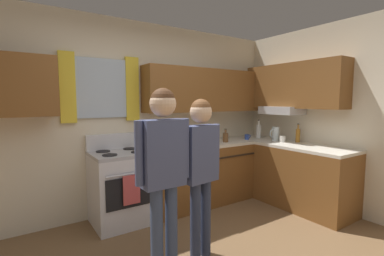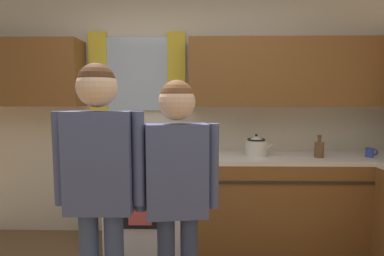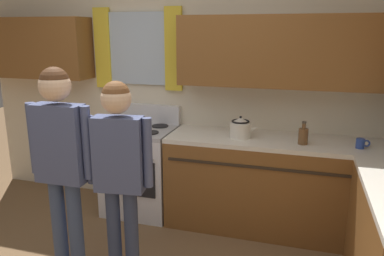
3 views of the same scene
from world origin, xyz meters
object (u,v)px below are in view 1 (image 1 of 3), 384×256
stovetop_kettle (193,138)px  adult_left (163,160)px  stove_oven (121,186)px  bottle_oil_amber (298,135)px  bottle_milk_white (259,131)px  adult_in_plaid (201,160)px  water_pitcher (275,134)px  bottle_squat_brown (226,137)px  mug_cobalt_blue (247,137)px  mug_ceramic_white (283,139)px

stovetop_kettle → adult_left: adult_left is taller
stove_oven → stovetop_kettle: bearing=-2.5°
bottle_oil_amber → bottle_milk_white: size_ratio=0.91×
stove_oven → adult_in_plaid: 1.34m
bottle_oil_amber → water_pitcher: (-0.16, 0.29, 0.00)m
adult_left → bottle_squat_brown: bearing=34.3°
stove_oven → bottle_squat_brown: 1.69m
bottle_squat_brown → adult_in_plaid: size_ratio=0.13×
stove_oven → mug_cobalt_blue: size_ratio=9.58×
bottle_oil_amber → water_pitcher: bearing=119.0°
bottle_squat_brown → adult_in_plaid: (-1.23, -1.07, -0.00)m
bottle_oil_amber → bottle_milk_white: bottle_milk_white is taller
bottle_squat_brown → bottle_milk_white: bottle_milk_white is taller
bottle_oil_amber → adult_left: 2.62m
mug_cobalt_blue → adult_in_plaid: 2.02m
stovetop_kettle → water_pitcher: (1.31, -0.39, 0.02)m
bottle_milk_white → mug_cobalt_blue: size_ratio=2.73×
bottle_squat_brown → mug_ceramic_white: size_ratio=1.63×
stove_oven → bottle_oil_amber: bottle_oil_amber is taller
bottle_squat_brown → bottle_oil_amber: size_ratio=0.72×
bottle_squat_brown → stove_oven: bearing=176.3°
stove_oven → adult_left: size_ratio=0.67×
stovetop_kettle → bottle_squat_brown: bearing=-5.9°
water_pitcher → bottle_milk_white: bearing=88.5°
bottle_oil_amber → mug_cobalt_blue: 0.77m
water_pitcher → adult_in_plaid: size_ratio=0.14×
adult_left → adult_in_plaid: adult_left is taller
water_pitcher → adult_in_plaid: adult_in_plaid is taller
stove_oven → bottle_milk_white: (2.36, -0.08, 0.55)m
bottle_milk_white → water_pitcher: (-0.01, -0.36, -0.01)m
stovetop_kettle → adult_left: bearing=-132.6°
mug_cobalt_blue → bottle_milk_white: bearing=2.4°
bottle_squat_brown → mug_cobalt_blue: bearing=1.9°
bottle_squat_brown → water_pitcher: 0.81m
mug_ceramic_white → adult_left: adult_left is taller
stovetop_kettle → water_pitcher: water_pitcher is taller
stovetop_kettle → mug_ceramic_white: bearing=-22.8°
bottle_oil_amber → adult_left: size_ratio=0.18×
bottle_squat_brown → bottle_milk_white: (0.75, 0.03, 0.04)m
stove_oven → adult_in_plaid: adult_in_plaid is taller
bottle_squat_brown → adult_in_plaid: adult_in_plaid is taller
stove_oven → bottle_milk_white: size_ratio=3.51×
mug_ceramic_white → stovetop_kettle: size_ratio=0.46×
bottle_oil_amber → mug_ceramic_white: (-0.18, 0.14, -0.06)m
stove_oven → mug_cobalt_blue: bearing=-2.4°
water_pitcher → adult_in_plaid: (-1.98, -0.75, -0.04)m
adult_left → adult_in_plaid: (0.43, 0.06, -0.06)m
bottle_squat_brown → water_pitcher: bearing=-23.8°
bottle_oil_amber → adult_in_plaid: bearing=-168.0°
bottle_squat_brown → stovetop_kettle: bearing=174.1°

